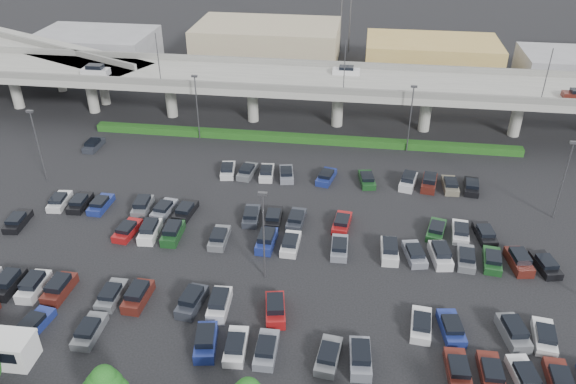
{
  "coord_description": "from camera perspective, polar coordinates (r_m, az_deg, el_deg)",
  "views": [
    {
      "loc": [
        8.79,
        -53.4,
        37.8
      ],
      "look_at": [
        0.48,
        6.22,
        2.0
      ],
      "focal_mm": 35.0,
      "sensor_mm": 36.0,
      "label": 1
    }
  ],
  "objects": [
    {
      "name": "on_ramp",
      "position": [
        118.18,
        -24.08,
        12.97
      ],
      "size": [
        50.93,
        30.13,
        8.8
      ],
      "color": "gray",
      "rests_on": "ground"
    },
    {
      "name": "overpass",
      "position": [
        91.23,
        1.81,
        10.97
      ],
      "size": [
        150.0,
        13.0,
        15.8
      ],
      "color": "gray",
      "rests_on": "ground"
    },
    {
      "name": "light_poles",
      "position": [
        65.05,
        -4.54,
        1.61
      ],
      "size": [
        66.9,
        48.38,
        10.3
      ],
      "color": "#47484C",
      "rests_on": "ground"
    },
    {
      "name": "distant_buildings",
      "position": [
        120.19,
        9.6,
        13.87
      ],
      "size": [
        138.0,
        24.0,
        9.0
      ],
      "color": "gray",
      "rests_on": "ground"
    },
    {
      "name": "parked_cars",
      "position": [
        61.68,
        -2.05,
        -6.36
      ],
      "size": [
        62.97,
        41.54,
        1.67
      ],
      "color": "#4C1A14",
      "rests_on": "ground"
    },
    {
      "name": "ground",
      "position": [
        66.01,
        -1.16,
        -4.2
      ],
      "size": [
        280.0,
        280.0,
        0.0
      ],
      "primitive_type": "plane",
      "color": "black"
    },
    {
      "name": "hedge",
      "position": [
        87.24,
        1.4,
        5.46
      ],
      "size": [
        66.0,
        1.6,
        1.1
      ],
      "primitive_type": "cube",
      "color": "#144313",
      "rests_on": "ground"
    }
  ]
}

